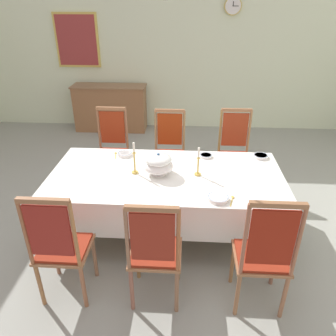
% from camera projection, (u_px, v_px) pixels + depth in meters
% --- Properties ---
extents(ground, '(7.75, 6.65, 0.04)m').
position_uv_depth(ground, '(167.00, 222.00, 3.95)').
color(ground, gray).
extents(back_wall, '(7.75, 0.08, 3.10)m').
position_uv_depth(back_wall, '(178.00, 49.00, 6.19)').
color(back_wall, silver).
rests_on(back_wall, ground).
extents(dining_table, '(2.48, 1.20, 0.73)m').
position_uv_depth(dining_table, '(166.00, 180.00, 3.50)').
color(dining_table, olive).
rests_on(dining_table, ground).
extents(tablecloth, '(2.50, 1.22, 0.40)m').
position_uv_depth(tablecloth, '(166.00, 182.00, 3.52)').
color(tablecloth, white).
rests_on(tablecloth, dining_table).
extents(chair_south_a, '(0.44, 0.42, 1.13)m').
position_uv_depth(chair_south_a, '(60.00, 246.00, 2.70)').
color(chair_south_a, brown).
rests_on(chair_south_a, ground).
extents(chair_north_a, '(0.44, 0.42, 1.11)m').
position_uv_depth(chair_north_a, '(112.00, 147.00, 4.48)').
color(chair_north_a, brown).
rests_on(chair_north_a, ground).
extents(chair_south_b, '(0.44, 0.42, 1.09)m').
position_uv_depth(chair_south_b, '(155.00, 250.00, 2.66)').
color(chair_south_b, olive).
rests_on(chair_south_b, ground).
extents(chair_north_b, '(0.44, 0.42, 1.10)m').
position_uv_depth(chair_north_b, '(169.00, 149.00, 4.44)').
color(chair_north_b, '#90643F').
rests_on(chair_north_b, ground).
extents(chair_south_c, '(0.44, 0.42, 1.17)m').
position_uv_depth(chair_south_c, '(264.00, 253.00, 2.60)').
color(chair_south_c, '#8F603B').
rests_on(chair_south_c, ground).
extents(chair_north_c, '(0.44, 0.42, 1.13)m').
position_uv_depth(chair_north_c, '(234.00, 150.00, 4.39)').
color(chair_north_c, '#97563D').
rests_on(chair_north_c, ground).
extents(soup_tureen, '(0.31, 0.31, 0.24)m').
position_uv_depth(soup_tureen, '(158.00, 164.00, 3.42)').
color(soup_tureen, white).
rests_on(soup_tureen, tablecloth).
extents(candlestick_west, '(0.07, 0.07, 0.36)m').
position_uv_depth(candlestick_west, '(134.00, 161.00, 3.42)').
color(candlestick_west, gold).
rests_on(candlestick_west, tablecloth).
extents(candlestick_east, '(0.07, 0.07, 0.32)m').
position_uv_depth(candlestick_east, '(198.00, 165.00, 3.39)').
color(candlestick_east, gold).
rests_on(candlestick_east, tablecloth).
extents(bowl_near_left, '(0.17, 0.17, 0.04)m').
position_uv_depth(bowl_near_left, '(125.00, 154.00, 3.87)').
color(bowl_near_left, white).
rests_on(bowl_near_left, tablecloth).
extents(bowl_near_right, '(0.20, 0.20, 0.04)m').
position_uv_depth(bowl_near_right, '(218.00, 198.00, 3.01)').
color(bowl_near_right, white).
rests_on(bowl_near_right, tablecloth).
extents(bowl_far_left, '(0.15, 0.15, 0.03)m').
position_uv_depth(bowl_far_left, '(206.00, 156.00, 3.83)').
color(bowl_far_left, white).
rests_on(bowl_far_left, tablecloth).
extents(bowl_far_right, '(0.18, 0.18, 0.03)m').
position_uv_depth(bowl_far_right, '(261.00, 156.00, 3.82)').
color(bowl_far_right, white).
rests_on(bowl_far_right, tablecloth).
extents(spoon_primary, '(0.05, 0.18, 0.01)m').
position_uv_depth(spoon_primary, '(116.00, 154.00, 3.90)').
color(spoon_primary, gold).
rests_on(spoon_primary, tablecloth).
extents(spoon_secondary, '(0.06, 0.17, 0.01)m').
position_uv_depth(spoon_secondary, '(232.00, 198.00, 3.04)').
color(spoon_secondary, gold).
rests_on(spoon_secondary, tablecloth).
extents(sideboard, '(1.44, 0.48, 0.90)m').
position_uv_depth(sideboard, '(111.00, 108.00, 6.49)').
color(sideboard, '#8E5D3C').
rests_on(sideboard, ground).
extents(mounted_clock, '(0.31, 0.06, 0.31)m').
position_uv_depth(mounted_clock, '(233.00, 6.00, 5.73)').
color(mounted_clock, '#D1B251').
extents(framed_painting, '(0.83, 0.05, 0.98)m').
position_uv_depth(framed_painting, '(77.00, 40.00, 6.17)').
color(framed_painting, '#D1B251').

